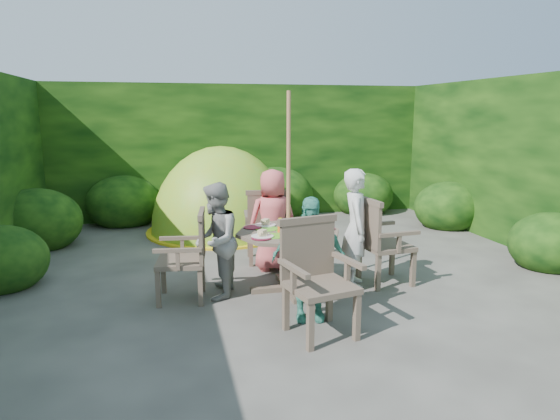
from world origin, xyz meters
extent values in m
plane|color=#44413C|center=(0.00, 0.00, 0.00)|extent=(60.00, 60.00, 0.00)
cube|color=black|center=(0.00, 4.00, 1.25)|extent=(9.00, 1.00, 2.50)
cylinder|color=#493B30|center=(-0.16, -0.67, 0.32)|extent=(0.11, 0.11, 0.65)
cube|color=#493B30|center=(-0.16, -0.67, 0.03)|extent=(0.86, 0.10, 0.06)
cube|color=#493B30|center=(-0.16, -0.67, 0.03)|extent=(0.10, 0.86, 0.06)
cylinder|color=#493B30|center=(-0.16, -0.67, 0.67)|extent=(1.18, 1.18, 0.04)
cylinder|color=#52C621|center=(-0.37, -0.84, 0.69)|extent=(0.27, 0.27, 0.00)
cylinder|color=#52C621|center=(0.05, -0.84, 0.69)|extent=(0.27, 0.27, 0.00)
cylinder|color=#52C621|center=(-0.37, -0.49, 0.69)|extent=(0.27, 0.27, 0.00)
cylinder|color=#52C621|center=(0.05, -0.49, 0.69)|extent=(0.27, 0.27, 0.00)
cylinder|color=#52C621|center=(-0.16, -0.67, 0.69)|extent=(0.27, 0.27, 0.00)
cylinder|color=white|center=(0.17, -0.47, 0.70)|extent=(0.24, 0.24, 0.01)
cylinder|color=white|center=(-0.35, -0.34, 0.70)|extent=(0.24, 0.24, 0.01)
cylinder|color=white|center=(-0.49, -0.86, 0.70)|extent=(0.24, 0.24, 0.01)
cylinder|color=white|center=(0.03, -0.99, 0.70)|extent=(0.24, 0.24, 0.01)
cylinder|color=red|center=(0.27, -0.66, 0.69)|extent=(0.21, 0.21, 0.01)
cylinder|color=red|center=(-0.03, -0.25, 0.69)|extent=(0.21, 0.21, 0.01)
cylinder|color=red|center=(-0.52, -0.41, 0.69)|extent=(0.21, 0.21, 0.01)
cylinder|color=red|center=(-0.52, -0.92, 0.69)|extent=(0.21, 0.21, 0.01)
cylinder|color=red|center=(-0.03, -1.08, 0.69)|extent=(0.21, 0.21, 0.01)
cylinder|color=green|center=(0.05, -0.62, 0.72)|extent=(0.17, 0.17, 0.06)
cylinder|color=#9B683E|center=(-0.16, -0.67, 1.10)|extent=(0.04, 0.04, 2.20)
cube|color=#493B30|center=(1.02, -0.66, 0.44)|extent=(0.57, 0.58, 0.05)
cube|color=#493B30|center=(1.26, -0.87, 0.22)|extent=(0.06, 0.06, 0.43)
cube|color=#493B30|center=(1.22, -0.42, 0.22)|extent=(0.06, 0.06, 0.43)
cube|color=#493B30|center=(0.81, -0.91, 0.22)|extent=(0.06, 0.06, 0.43)
cube|color=#493B30|center=(0.77, -0.46, 0.22)|extent=(0.06, 0.06, 0.43)
cube|color=#493B30|center=(0.77, -0.69, 0.72)|extent=(0.09, 0.54, 0.52)
cube|color=#493B30|center=(1.04, -0.93, 0.65)|extent=(0.52, 0.10, 0.04)
cube|color=#493B30|center=(0.99, -0.40, 0.65)|extent=(0.52, 0.10, 0.04)
cube|color=#493B30|center=(-1.34, -0.67, 0.42)|extent=(0.55, 0.57, 0.05)
cube|color=#493B30|center=(-1.53, -0.43, 0.20)|extent=(0.05, 0.05, 0.41)
cube|color=#493B30|center=(-1.58, -0.85, 0.20)|extent=(0.05, 0.05, 0.41)
cube|color=#493B30|center=(-1.10, -0.48, 0.20)|extent=(0.05, 0.05, 0.41)
cube|color=#493B30|center=(-1.16, -0.91, 0.20)|extent=(0.05, 0.05, 0.41)
cube|color=#493B30|center=(-1.11, -0.70, 0.68)|extent=(0.10, 0.51, 0.49)
cube|color=#493B30|center=(-1.31, -0.42, 0.61)|extent=(0.49, 0.11, 0.04)
cube|color=#493B30|center=(-1.38, -0.92, 0.61)|extent=(0.49, 0.11, 0.04)
cube|color=#493B30|center=(-0.17, 0.51, 0.44)|extent=(0.59, 0.57, 0.05)
cube|color=#493B30|center=(0.08, 0.71, 0.21)|extent=(0.06, 0.06, 0.43)
cube|color=#493B30|center=(-0.36, 0.76, 0.21)|extent=(0.06, 0.06, 0.43)
cube|color=#493B30|center=(0.03, 0.27, 0.21)|extent=(0.06, 0.06, 0.43)
cube|color=#493B30|center=(-0.41, 0.32, 0.21)|extent=(0.06, 0.06, 0.43)
cube|color=#493B30|center=(-0.19, 0.27, 0.71)|extent=(0.53, 0.10, 0.51)
cube|color=#493B30|center=(0.10, 0.48, 0.64)|extent=(0.11, 0.51, 0.04)
cube|color=#493B30|center=(-0.43, 0.55, 0.64)|extent=(0.11, 0.51, 0.04)
cube|color=#493B30|center=(-0.16, -1.85, 0.45)|extent=(0.65, 0.63, 0.05)
cube|color=#493B30|center=(-0.34, -2.12, 0.22)|extent=(0.06, 0.06, 0.44)
cube|color=#493B30|center=(0.11, -2.02, 0.22)|extent=(0.06, 0.06, 0.44)
cube|color=#493B30|center=(-0.44, -1.67, 0.22)|extent=(0.06, 0.06, 0.44)
cube|color=#493B30|center=(0.01, -1.57, 0.22)|extent=(0.06, 0.06, 0.44)
cube|color=#493B30|center=(-0.22, -1.60, 0.74)|extent=(0.54, 0.16, 0.53)
cube|color=#493B30|center=(-0.43, -1.90, 0.66)|extent=(0.16, 0.53, 0.04)
cube|color=#493B30|center=(0.11, -1.79, 0.66)|extent=(0.16, 0.53, 0.04)
imported|color=silver|center=(0.64, -0.66, 0.68)|extent=(0.46, 0.57, 1.36)
imported|color=#979692|center=(-0.96, -0.67, 0.63)|extent=(0.61, 0.71, 1.25)
imported|color=#DF5C5E|center=(-0.17, 0.13, 0.65)|extent=(0.66, 0.45, 1.29)
imported|color=teal|center=(-0.16, -1.47, 0.60)|extent=(0.75, 0.42, 1.21)
ellipsoid|color=#9DB723|center=(-0.55, 2.40, 0.00)|extent=(2.63, 2.63, 2.87)
ellipsoid|color=black|center=(-0.65, 1.60, 0.00)|extent=(0.85, 0.52, 0.99)
cylinder|color=yellow|center=(-0.55, 2.40, 0.02)|extent=(2.51, 2.51, 0.03)
camera|label=1|loc=(-1.48, -5.86, 1.97)|focal=32.00mm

